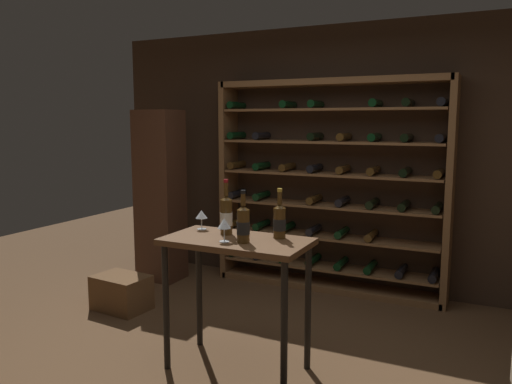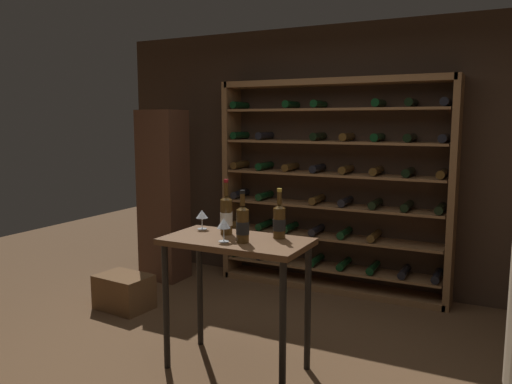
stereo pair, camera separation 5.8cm
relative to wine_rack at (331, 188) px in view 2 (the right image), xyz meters
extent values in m
plane|color=brown|center=(0.10, -1.93, -1.03)|extent=(10.28, 10.28, 0.00)
cube|color=#3D2B1E|center=(0.10, 0.21, 0.28)|extent=(5.23, 0.10, 2.63)
cube|color=brown|center=(-1.13, 0.00, 0.01)|extent=(0.06, 0.32, 2.09)
cube|color=brown|center=(1.13, 0.00, 0.01)|extent=(0.06, 0.32, 2.09)
cube|color=brown|center=(0.00, 0.00, 1.03)|extent=(2.26, 0.32, 0.06)
cube|color=brown|center=(0.00, 0.00, -1.00)|extent=(2.26, 0.32, 0.06)
cube|color=brown|center=(0.00, 0.00, -0.81)|extent=(2.18, 0.32, 0.02)
cylinder|color=black|center=(-1.03, 0.00, -0.76)|extent=(0.08, 0.30, 0.08)
cylinder|color=black|center=(-0.73, 0.00, -0.76)|extent=(0.08, 0.30, 0.08)
cylinder|color=black|center=(-0.44, 0.00, -0.76)|extent=(0.08, 0.30, 0.08)
cylinder|color=black|center=(-0.15, 0.00, -0.76)|extent=(0.08, 0.30, 0.08)
cylinder|color=black|center=(0.15, 0.00, -0.76)|extent=(0.08, 0.30, 0.08)
cylinder|color=black|center=(0.44, 0.00, -0.76)|extent=(0.08, 0.30, 0.08)
cylinder|color=black|center=(0.74, 0.00, -0.76)|extent=(0.08, 0.30, 0.08)
cylinder|color=black|center=(1.03, 0.00, -0.76)|extent=(0.08, 0.30, 0.08)
cube|color=brown|center=(0.00, 0.00, -0.50)|extent=(2.18, 0.32, 0.02)
cylinder|color=#4C3314|center=(-1.03, 0.00, -0.44)|extent=(0.08, 0.30, 0.08)
cylinder|color=black|center=(-0.73, 0.00, -0.44)|extent=(0.08, 0.30, 0.08)
cylinder|color=black|center=(-0.44, 0.00, -0.44)|extent=(0.08, 0.30, 0.08)
cylinder|color=black|center=(-0.15, 0.00, -0.44)|extent=(0.08, 0.30, 0.08)
cylinder|color=black|center=(0.15, 0.00, -0.44)|extent=(0.08, 0.30, 0.08)
cylinder|color=#4C3314|center=(0.44, 0.00, -0.44)|extent=(0.08, 0.30, 0.08)
cube|color=brown|center=(0.00, 0.00, -0.18)|extent=(2.18, 0.32, 0.02)
cylinder|color=black|center=(-1.03, 0.00, -0.13)|extent=(0.08, 0.30, 0.08)
cylinder|color=black|center=(-0.73, 0.00, -0.13)|extent=(0.08, 0.30, 0.08)
cylinder|color=#4C3314|center=(-0.15, 0.00, -0.13)|extent=(0.08, 0.30, 0.08)
cylinder|color=black|center=(0.15, 0.00, -0.13)|extent=(0.08, 0.30, 0.08)
cylinder|color=black|center=(0.44, 0.00, -0.13)|extent=(0.08, 0.30, 0.08)
cylinder|color=black|center=(0.74, 0.00, -0.13)|extent=(0.08, 0.30, 0.08)
cylinder|color=black|center=(1.03, 0.00, -0.13)|extent=(0.08, 0.30, 0.08)
cube|color=brown|center=(0.00, 0.00, 0.13)|extent=(2.18, 0.32, 0.02)
cylinder|color=#4C3314|center=(-1.03, 0.00, 0.19)|extent=(0.08, 0.30, 0.08)
cylinder|color=black|center=(-0.73, 0.00, 0.19)|extent=(0.08, 0.30, 0.08)
cylinder|color=#4C3314|center=(-0.44, 0.00, 0.19)|extent=(0.08, 0.30, 0.08)
cylinder|color=black|center=(-0.15, 0.00, 0.19)|extent=(0.08, 0.30, 0.08)
cylinder|color=#4C3314|center=(0.15, 0.00, 0.19)|extent=(0.08, 0.30, 0.08)
cylinder|color=#4C3314|center=(0.44, 0.00, 0.19)|extent=(0.08, 0.30, 0.08)
cylinder|color=black|center=(0.74, 0.00, 0.19)|extent=(0.08, 0.30, 0.08)
cylinder|color=#4C3314|center=(1.03, 0.00, 0.19)|extent=(0.08, 0.30, 0.08)
cube|color=brown|center=(0.00, 0.00, 0.45)|extent=(2.18, 0.32, 0.02)
cylinder|color=black|center=(-1.03, 0.00, 0.50)|extent=(0.08, 0.30, 0.08)
cylinder|color=black|center=(-0.73, 0.00, 0.50)|extent=(0.08, 0.30, 0.08)
cylinder|color=black|center=(-0.15, 0.00, 0.50)|extent=(0.08, 0.30, 0.08)
cylinder|color=#4C3314|center=(0.15, 0.00, 0.50)|extent=(0.08, 0.30, 0.08)
cylinder|color=black|center=(0.44, 0.00, 0.50)|extent=(0.08, 0.30, 0.08)
cylinder|color=black|center=(0.74, 0.00, 0.50)|extent=(0.08, 0.30, 0.08)
cylinder|color=black|center=(1.03, 0.00, 0.50)|extent=(0.08, 0.30, 0.08)
cube|color=brown|center=(0.00, 0.00, 0.76)|extent=(2.18, 0.32, 0.02)
cylinder|color=black|center=(-1.03, 0.00, 0.82)|extent=(0.08, 0.30, 0.08)
cylinder|color=black|center=(-0.44, 0.00, 0.82)|extent=(0.08, 0.30, 0.08)
cylinder|color=black|center=(-0.15, 0.00, 0.82)|extent=(0.08, 0.30, 0.08)
cylinder|color=black|center=(0.44, 0.00, 0.82)|extent=(0.08, 0.30, 0.08)
cylinder|color=black|center=(0.74, 0.00, 0.82)|extent=(0.08, 0.30, 0.08)
cylinder|color=black|center=(1.03, 0.00, 0.82)|extent=(0.08, 0.30, 0.08)
cube|color=brown|center=(-0.03, -1.88, -0.14)|extent=(0.97, 0.52, 0.04)
cylinder|color=black|center=(-0.46, -2.09, -0.60)|extent=(0.04, 0.04, 0.87)
cylinder|color=black|center=(0.40, -2.09, -0.60)|extent=(0.04, 0.04, 0.87)
cylinder|color=black|center=(-0.46, -1.67, -0.60)|extent=(0.04, 0.04, 0.87)
cylinder|color=black|center=(0.40, -1.67, -0.60)|extent=(0.04, 0.04, 0.87)
cube|color=brown|center=(-1.48, -1.37, -0.88)|extent=(0.51, 0.38, 0.31)
cube|color=#4C2D1E|center=(-1.71, -0.46, -0.13)|extent=(0.44, 0.36, 1.80)
cylinder|color=#4C3314|center=(0.06, -1.96, -0.01)|extent=(0.08, 0.08, 0.21)
cone|color=#4C3314|center=(0.06, -1.96, 0.10)|extent=(0.08, 0.08, 0.03)
cylinder|color=#4C3314|center=(0.06, -1.96, 0.16)|extent=(0.03, 0.03, 0.08)
cylinder|color=black|center=(0.06, -1.96, 0.21)|extent=(0.03, 0.03, 0.02)
cylinder|color=black|center=(0.06, -1.96, -0.03)|extent=(0.08, 0.08, 0.08)
cylinder|color=#4C3314|center=(0.22, -1.74, -0.02)|extent=(0.08, 0.08, 0.20)
cone|color=#4C3314|center=(0.22, -1.74, 0.09)|extent=(0.08, 0.08, 0.03)
cylinder|color=#4C3314|center=(0.22, -1.74, 0.15)|extent=(0.03, 0.03, 0.09)
cylinder|color=#B7932D|center=(0.22, -1.74, 0.20)|extent=(0.03, 0.03, 0.02)
cylinder|color=black|center=(0.22, -1.74, -0.03)|extent=(0.08, 0.08, 0.08)
cylinder|color=#4C3314|center=(-0.15, -1.80, 0.00)|extent=(0.08, 0.08, 0.24)
cone|color=#4C3314|center=(-0.15, -1.80, 0.13)|extent=(0.08, 0.08, 0.03)
cylinder|color=#4C3314|center=(-0.15, -1.80, 0.19)|extent=(0.03, 0.03, 0.10)
cylinder|color=maroon|center=(-0.15, -1.80, 0.25)|extent=(0.03, 0.03, 0.02)
cylinder|color=silver|center=(-0.15, -1.80, -0.01)|extent=(0.09, 0.09, 0.09)
cylinder|color=silver|center=(-0.39, -1.74, -0.12)|extent=(0.07, 0.07, 0.00)
cylinder|color=silver|center=(-0.39, -1.74, -0.08)|extent=(0.01, 0.01, 0.08)
cone|color=silver|center=(-0.39, -1.74, -0.01)|extent=(0.08, 0.08, 0.06)
cylinder|color=#590A14|center=(-0.39, -1.74, -0.02)|extent=(0.05, 0.05, 0.02)
cylinder|color=silver|center=(-0.06, -2.00, -0.12)|extent=(0.07, 0.07, 0.00)
cylinder|color=silver|center=(-0.06, -2.00, -0.07)|extent=(0.01, 0.01, 0.09)
cone|color=silver|center=(-0.06, -2.00, 0.00)|extent=(0.09, 0.09, 0.07)
cylinder|color=#590A14|center=(-0.06, -2.00, -0.01)|extent=(0.05, 0.05, 0.02)
camera|label=1|loc=(1.51, -4.76, 0.65)|focal=35.33mm
camera|label=2|loc=(1.56, -4.74, 0.65)|focal=35.33mm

